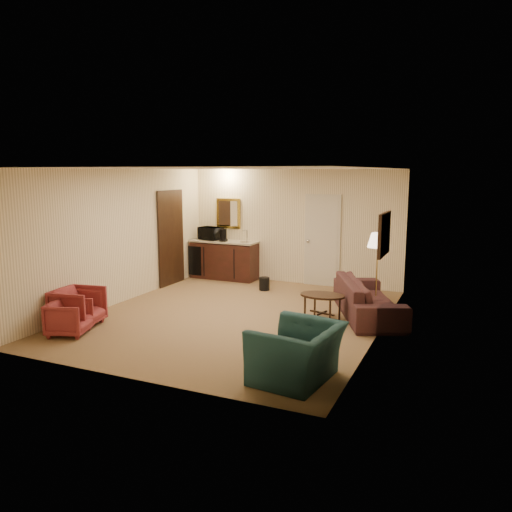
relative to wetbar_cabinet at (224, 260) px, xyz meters
The scene contains 12 objects.
ground 3.21m from the wetbar_cabinet, 58.76° to the right, with size 6.00×6.00×0.00m, color olive.
room_walls 2.79m from the wetbar_cabinet, 51.47° to the right, with size 5.02×6.01×2.61m.
wetbar_cabinet is the anchor object (origin of this frame).
sofa 4.20m from the wetbar_cabinet, 25.17° to the right, with size 2.25×0.66×0.88m, color black.
teal_armchair 6.07m from the wetbar_cabinet, 54.18° to the right, with size 1.07×0.70×0.94m, color #1C3E46.
rose_chair_near 4.73m from the wetbar_cabinet, 93.68° to the right, with size 0.58×0.54×0.60m, color maroon.
rose_chair_far 4.35m from the wetbar_cabinet, 96.51° to the right, with size 0.70×0.65×0.72m, color maroon.
coffee_table 3.89m from the wetbar_cabinet, 36.72° to the right, with size 0.78×0.53×0.45m, color black.
floor_lamp 4.08m from the wetbar_cabinet, 18.92° to the right, with size 0.38×0.38×1.45m, color #B6953C.
waste_bin 1.56m from the wetbar_cabinet, 28.07° to the right, with size 0.23×0.23×0.28m, color black.
microwave 0.75m from the wetbar_cabinet, behind, with size 0.55×0.30×0.37m, color black.
coffee_maker 0.62m from the wetbar_cabinet, 67.32° to the right, with size 0.16×0.16×0.29m, color black.
Camera 1 is at (3.79, -7.74, 2.55)m, focal length 35.00 mm.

